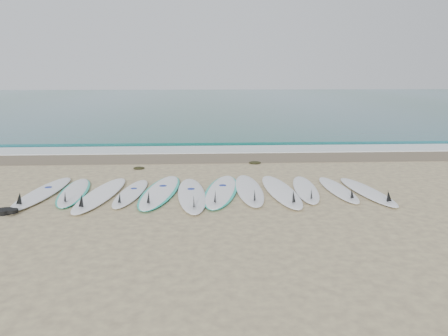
{
  "coord_description": "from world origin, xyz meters",
  "views": [
    {
      "loc": [
        -0.08,
        -9.2,
        2.59
      ],
      "look_at": [
        0.44,
        0.81,
        0.4
      ],
      "focal_mm": 35.0,
      "sensor_mm": 36.0,
      "label": 1
    }
  ],
  "objects_px": {
    "surfboard_11": "(368,192)",
    "leash_coil": "(6,211)",
    "surfboard_6": "(221,191)",
    "surfboard_0": "(42,193)"
  },
  "relations": [
    {
      "from": "surfboard_11",
      "to": "leash_coil",
      "type": "distance_m",
      "value": 7.37
    },
    {
      "from": "surfboard_11",
      "to": "leash_coil",
      "type": "height_order",
      "value": "surfboard_11"
    },
    {
      "from": "surfboard_6",
      "to": "leash_coil",
      "type": "bearing_deg",
      "value": -153.96
    },
    {
      "from": "surfboard_0",
      "to": "surfboard_6",
      "type": "height_order",
      "value": "surfboard_6"
    },
    {
      "from": "surfboard_0",
      "to": "leash_coil",
      "type": "distance_m",
      "value": 1.26
    },
    {
      "from": "surfboard_11",
      "to": "surfboard_6",
      "type": "bearing_deg",
      "value": 169.55
    },
    {
      "from": "surfboard_6",
      "to": "leash_coil",
      "type": "height_order",
      "value": "surfboard_6"
    },
    {
      "from": "surfboard_6",
      "to": "leash_coil",
      "type": "relative_size",
      "value": 6.36
    },
    {
      "from": "surfboard_6",
      "to": "surfboard_0",
      "type": "bearing_deg",
      "value": -170.81
    },
    {
      "from": "surfboard_0",
      "to": "leash_coil",
      "type": "height_order",
      "value": "surfboard_0"
    }
  ]
}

